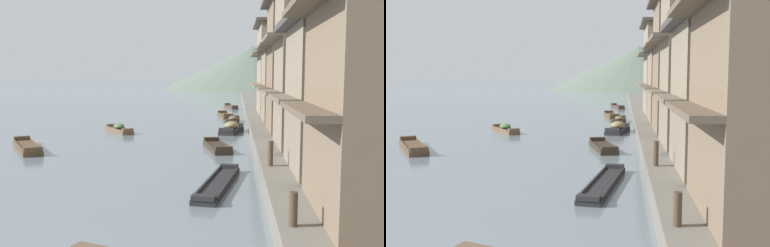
# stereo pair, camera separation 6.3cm
# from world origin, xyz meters

# --- Properties ---
(riverbank_right) EXTENTS (18.00, 110.00, 0.83)m
(riverbank_right) POSITION_xyz_m (15.45, 30.00, 0.42)
(riverbank_right) COLOR #6B665B
(riverbank_right) RESTS_ON ground
(boat_moored_nearest) EXTENTS (1.91, 4.10, 0.46)m
(boat_moored_nearest) POSITION_xyz_m (4.42, 19.09, 0.16)
(boat_moored_nearest) COLOR #33281E
(boat_moored_nearest) RESTS_ON ground
(boat_moored_second) EXTENTS (2.84, 3.54, 0.67)m
(boat_moored_second) POSITION_xyz_m (-3.18, 26.26, 0.24)
(boat_moored_second) COLOR brown
(boat_moored_second) RESTS_ON ground
(boat_moored_third) EXTENTS (1.68, 5.74, 0.35)m
(boat_moored_third) POSITION_xyz_m (4.83, 10.42, 0.12)
(boat_moored_third) COLOR #232326
(boat_moored_third) RESTS_ON ground
(boat_moored_far) EXTENTS (1.88, 3.83, 0.84)m
(boat_moored_far) POSITION_xyz_m (5.17, 26.77, 0.32)
(boat_moored_far) COLOR #232326
(boat_moored_far) RESTS_ON ground
(boat_midriver_drifting) EXTENTS (1.77, 4.41, 0.52)m
(boat_midriver_drifting) POSITION_xyz_m (4.43, 38.91, 0.17)
(boat_midriver_drifting) COLOR brown
(boat_midriver_drifting) RESTS_ON ground
(boat_midriver_upstream) EXTENTS (1.87, 4.70, 0.49)m
(boat_midriver_upstream) POSITION_xyz_m (4.86, 51.51, 0.16)
(boat_midriver_upstream) COLOR #423328
(boat_midriver_upstream) RESTS_ON ground
(boat_upstream_distant) EXTENTS (3.58, 4.82, 0.50)m
(boat_upstream_distant) POSITION_xyz_m (-6.40, 17.94, 0.16)
(boat_upstream_distant) COLOR brown
(boat_upstream_distant) RESTS_ON ground
(boat_crossing_west) EXTENTS (1.21, 5.12, 0.67)m
(boat_crossing_west) POSITION_xyz_m (5.24, 33.07, 0.23)
(boat_crossing_west) COLOR #33281E
(boat_crossing_west) RESTS_ON ground
(house_waterfront_second) EXTENTS (6.50, 5.75, 6.14)m
(house_waterfront_second) POSITION_xyz_m (10.16, 10.07, 3.84)
(house_waterfront_second) COLOR #7F705B
(house_waterfront_second) RESTS_ON riverbank_right
(house_waterfront_tall) EXTENTS (6.11, 5.73, 8.74)m
(house_waterfront_tall) POSITION_xyz_m (9.96, 15.92, 5.15)
(house_waterfront_tall) COLOR #7F705B
(house_waterfront_tall) RESTS_ON riverbank_right
(house_waterfront_narrow) EXTENTS (5.87, 6.08, 8.74)m
(house_waterfront_narrow) POSITION_xyz_m (9.85, 21.90, 5.14)
(house_waterfront_narrow) COLOR #75604C
(house_waterfront_narrow) RESTS_ON riverbank_right
(house_waterfront_far) EXTENTS (5.71, 6.08, 6.14)m
(house_waterfront_far) POSITION_xyz_m (9.77, 28.08, 3.84)
(house_waterfront_far) COLOR #7F705B
(house_waterfront_far) RESTS_ON riverbank_right
(house_waterfront_end) EXTENTS (5.96, 8.07, 8.74)m
(house_waterfront_end) POSITION_xyz_m (9.89, 34.83, 5.13)
(house_waterfront_end) COLOR gray
(house_waterfront_end) RESTS_ON riverbank_right
(mooring_post_dock_near) EXTENTS (0.20, 0.20, 0.81)m
(mooring_post_dock_near) POSITION_xyz_m (6.80, 3.53, 1.24)
(mooring_post_dock_near) COLOR #473828
(mooring_post_dock_near) RESTS_ON riverbank_right
(mooring_post_dock_mid) EXTENTS (0.20, 0.20, 0.96)m
(mooring_post_dock_mid) POSITION_xyz_m (6.80, 10.48, 1.31)
(mooring_post_dock_mid) COLOR #473828
(mooring_post_dock_mid) RESTS_ON riverbank_right
(hill_far_west) EXTENTS (51.31, 51.31, 12.36)m
(hill_far_west) POSITION_xyz_m (9.95, 127.22, 6.18)
(hill_far_west) COLOR #5B6B5B
(hill_far_west) RESTS_ON ground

